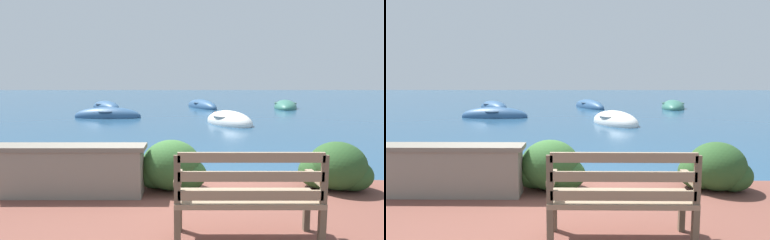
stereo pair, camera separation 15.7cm
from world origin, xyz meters
TOP-DOWN VIEW (x-y plane):
  - ground_plane at (0.00, 0.00)m, footprint 80.00×80.00m
  - park_bench at (0.86, -2.00)m, footprint 1.39×0.48m
  - stone_wall at (-1.32, -0.69)m, footprint 2.07×0.39m
  - hedge_clump_left at (0.03, -0.41)m, footprint 1.04×0.75m
  - hedge_clump_centre at (2.37, -0.42)m, footprint 1.01×0.72m
  - rowboat_nearest at (1.75, 7.82)m, footprint 2.25×2.69m
  - rowboat_mid at (-3.39, 9.85)m, footprint 2.99×1.08m
  - rowboat_far at (5.66, 14.29)m, footprint 1.80×3.07m
  - rowboat_outer at (-4.59, 14.34)m, footprint 2.47×2.81m
  - rowboat_distant at (0.91, 14.65)m, footprint 2.18×3.32m
  - mooring_buoy at (1.40, 10.01)m, footprint 0.41×0.41m

SIDE VIEW (x-z plane):
  - ground_plane at x=0.00m, z-range 0.00..0.00m
  - rowboat_outer at x=-4.59m, z-range -0.30..0.42m
  - mooring_buoy at x=1.40m, z-range -0.12..0.25m
  - rowboat_mid at x=-3.39m, z-range -0.34..0.47m
  - rowboat_distant at x=0.91m, z-range -0.35..0.48m
  - rowboat_far at x=5.66m, z-range -0.34..0.48m
  - rowboat_nearest at x=1.75m, z-range -0.37..0.52m
  - hedge_clump_centre at x=2.37m, z-range 0.17..0.86m
  - hedge_clump_left at x=0.03m, z-range 0.17..0.88m
  - stone_wall at x=-1.32m, z-range 0.22..0.92m
  - park_bench at x=0.86m, z-range 0.24..1.17m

